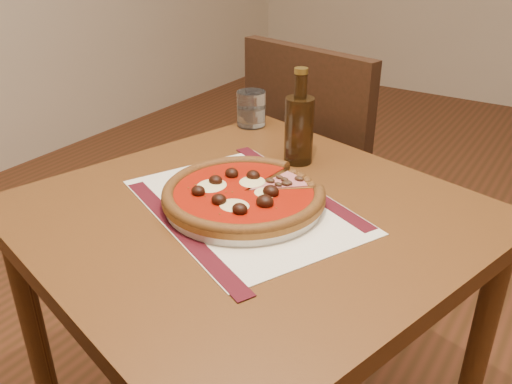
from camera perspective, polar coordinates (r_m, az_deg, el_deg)
table at (r=1.10m, az=-0.57°, el=-6.48°), size 0.98×0.98×0.75m
chair_far at (r=1.72m, az=7.28°, el=2.04°), size 0.53×0.53×0.95m
placemat at (r=1.06m, az=-1.29°, el=-1.47°), size 0.56×0.49×0.00m
plate at (r=1.06m, az=-1.29°, el=-0.99°), size 0.31×0.31×0.02m
pizza at (r=1.05m, az=-1.32°, el=-0.03°), size 0.32×0.32×0.04m
ham_slice at (r=1.08m, az=3.41°, el=0.64°), size 0.10×0.13×0.02m
water_glass at (r=1.47m, az=-0.51°, el=8.76°), size 0.09×0.09×0.09m
bottle at (r=1.23m, az=4.56°, el=6.86°), size 0.07×0.07×0.22m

